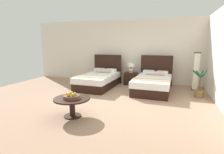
{
  "coord_description": "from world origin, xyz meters",
  "views": [
    {
      "loc": [
        1.68,
        -5.14,
        1.72
      ],
      "look_at": [
        -0.15,
        0.43,
        0.65
      ],
      "focal_mm": 29.07,
      "sensor_mm": 36.0,
      "label": 1
    }
  ],
  "objects_px": {
    "bed_near_window": "(99,80)",
    "nightstand": "(131,79)",
    "bed_near_corner": "(153,83)",
    "potted_palm": "(199,90)",
    "fruit_bowl": "(71,96)",
    "coffee_table": "(72,102)",
    "floor_lamp_corner": "(196,71)",
    "table_lamp": "(131,67)"
  },
  "relations": [
    {
      "from": "bed_near_corner",
      "to": "fruit_bowl",
      "type": "bearing_deg",
      "value": -117.15
    },
    {
      "from": "coffee_table",
      "to": "floor_lamp_corner",
      "type": "xyz_separation_m",
      "value": [
        3.08,
        3.73,
        0.35
      ]
    },
    {
      "from": "table_lamp",
      "to": "potted_palm",
      "type": "distance_m",
      "value": 2.81
    },
    {
      "from": "floor_lamp_corner",
      "to": "bed_near_corner",
      "type": "bearing_deg",
      "value": -155.37
    },
    {
      "from": "coffee_table",
      "to": "potted_palm",
      "type": "relative_size",
      "value": 0.94
    },
    {
      "from": "bed_near_window",
      "to": "potted_palm",
      "type": "relative_size",
      "value": 2.39
    },
    {
      "from": "bed_near_corner",
      "to": "coffee_table",
      "type": "height_order",
      "value": "bed_near_corner"
    },
    {
      "from": "fruit_bowl",
      "to": "potted_palm",
      "type": "distance_m",
      "value": 4.15
    },
    {
      "from": "bed_near_corner",
      "to": "table_lamp",
      "type": "relative_size",
      "value": 5.4
    },
    {
      "from": "nightstand",
      "to": "floor_lamp_corner",
      "type": "bearing_deg",
      "value": -2.44
    },
    {
      "from": "fruit_bowl",
      "to": "floor_lamp_corner",
      "type": "height_order",
      "value": "floor_lamp_corner"
    },
    {
      "from": "bed_near_window",
      "to": "nightstand",
      "type": "distance_m",
      "value": 1.39
    },
    {
      "from": "fruit_bowl",
      "to": "nightstand",
      "type": "bearing_deg",
      "value": 81.5
    },
    {
      "from": "table_lamp",
      "to": "coffee_table",
      "type": "distance_m",
      "value": 3.92
    },
    {
      "from": "potted_palm",
      "to": "coffee_table",
      "type": "bearing_deg",
      "value": -138.74
    },
    {
      "from": "table_lamp",
      "to": "potted_palm",
      "type": "relative_size",
      "value": 0.44
    },
    {
      "from": "coffee_table",
      "to": "floor_lamp_corner",
      "type": "bearing_deg",
      "value": 50.47
    },
    {
      "from": "coffee_table",
      "to": "nightstand",
      "type": "bearing_deg",
      "value": 81.38
    },
    {
      "from": "coffee_table",
      "to": "fruit_bowl",
      "type": "distance_m",
      "value": 0.17
    },
    {
      "from": "bed_near_corner",
      "to": "coffee_table",
      "type": "relative_size",
      "value": 2.54
    },
    {
      "from": "nightstand",
      "to": "coffee_table",
      "type": "bearing_deg",
      "value": -98.62
    },
    {
      "from": "bed_near_window",
      "to": "floor_lamp_corner",
      "type": "relative_size",
      "value": 1.56
    },
    {
      "from": "bed_near_corner",
      "to": "coffee_table",
      "type": "distance_m",
      "value": 3.43
    },
    {
      "from": "table_lamp",
      "to": "floor_lamp_corner",
      "type": "bearing_deg",
      "value": -2.9
    },
    {
      "from": "fruit_bowl",
      "to": "potted_palm",
      "type": "relative_size",
      "value": 0.44
    },
    {
      "from": "bed_near_corner",
      "to": "nightstand",
      "type": "xyz_separation_m",
      "value": [
        -1.0,
        0.79,
        -0.04
      ]
    },
    {
      "from": "coffee_table",
      "to": "floor_lamp_corner",
      "type": "height_order",
      "value": "floor_lamp_corner"
    },
    {
      "from": "table_lamp",
      "to": "fruit_bowl",
      "type": "bearing_deg",
      "value": -98.45
    },
    {
      "from": "bed_near_window",
      "to": "nightstand",
      "type": "height_order",
      "value": "bed_near_window"
    },
    {
      "from": "potted_palm",
      "to": "bed_near_window",
      "type": "bearing_deg",
      "value": 174.96
    },
    {
      "from": "bed_near_window",
      "to": "bed_near_corner",
      "type": "distance_m",
      "value": 2.14
    },
    {
      "from": "bed_near_window",
      "to": "potted_palm",
      "type": "distance_m",
      "value": 3.67
    },
    {
      "from": "nightstand",
      "to": "potted_palm",
      "type": "distance_m",
      "value": 2.75
    },
    {
      "from": "coffee_table",
      "to": "bed_near_corner",
      "type": "bearing_deg",
      "value": 62.54
    },
    {
      "from": "fruit_bowl",
      "to": "bed_near_window",
      "type": "bearing_deg",
      "value": 100.39
    },
    {
      "from": "nightstand",
      "to": "potted_palm",
      "type": "xyz_separation_m",
      "value": [
        2.52,
        -1.11,
        -0.01
      ]
    },
    {
      "from": "bed_near_window",
      "to": "nightstand",
      "type": "bearing_deg",
      "value": 34.73
    },
    {
      "from": "bed_near_window",
      "to": "fruit_bowl",
      "type": "distance_m",
      "value": 3.13
    },
    {
      "from": "potted_palm",
      "to": "fruit_bowl",
      "type": "bearing_deg",
      "value": -138.35
    },
    {
      "from": "bed_near_corner",
      "to": "potted_palm",
      "type": "relative_size",
      "value": 2.37
    },
    {
      "from": "fruit_bowl",
      "to": "table_lamp",
      "type": "bearing_deg",
      "value": 81.55
    },
    {
      "from": "table_lamp",
      "to": "fruit_bowl",
      "type": "xyz_separation_m",
      "value": [
        -0.58,
        -3.89,
        -0.25
      ]
    }
  ]
}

